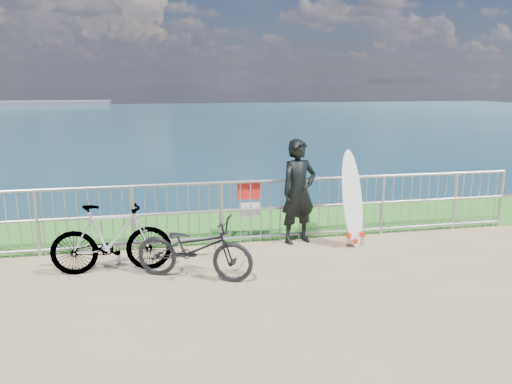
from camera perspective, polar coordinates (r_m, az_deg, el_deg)
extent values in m
plane|color=#2A7620|center=(9.93, -1.92, -3.74)|extent=(120.00, 120.00, 0.00)
cube|color=brown|center=(11.95, -2.84, -13.76)|extent=(120.00, 0.30, 5.00)
plane|color=#1C4355|center=(97.02, -10.86, 7.72)|extent=(260.00, 260.00, 0.00)
cylinder|color=#9A9CA2|center=(8.62, -0.71, 1.21)|extent=(10.00, 0.06, 0.06)
cylinder|color=#9A9CA2|center=(8.73, -0.70, -1.98)|extent=(10.00, 0.05, 0.05)
cylinder|color=#9A9CA2|center=(8.87, -0.69, -5.14)|extent=(10.00, 0.05, 0.05)
cylinder|color=#9A9CA2|center=(8.80, -23.73, -3.33)|extent=(0.06, 0.06, 1.10)
cylinder|color=#9A9CA2|center=(8.60, -13.91, -2.96)|extent=(0.06, 0.06, 1.10)
cylinder|color=#9A9CA2|center=(8.67, -3.95, -2.50)|extent=(0.06, 0.06, 1.10)
cylinder|color=#9A9CA2|center=(8.98, 5.57, -1.98)|extent=(0.06, 0.06, 1.10)
cylinder|color=#9A9CA2|center=(9.53, 14.22, -1.47)|extent=(0.06, 0.06, 1.10)
cylinder|color=#9A9CA2|center=(10.27, 21.78, -0.99)|extent=(0.06, 0.06, 1.10)
cylinder|color=#9A9CA2|center=(10.85, 26.20, -0.71)|extent=(0.06, 0.06, 1.10)
cube|color=red|center=(8.71, -0.77, 0.12)|extent=(0.42, 0.02, 0.30)
cube|color=white|center=(8.71, -0.76, 0.12)|extent=(0.38, 0.01, 0.08)
cube|color=white|center=(8.79, -0.76, -2.04)|extent=(0.36, 0.02, 0.26)
imported|color=black|center=(8.71, 4.89, 0.04)|extent=(0.76, 0.60, 1.83)
ellipsoid|color=silver|center=(8.69, 10.95, -0.71)|extent=(0.54, 0.51, 1.67)
cone|color=red|center=(8.69, 10.32, -4.78)|extent=(0.10, 0.18, 0.10)
cone|color=red|center=(8.79, 11.86, -4.65)|extent=(0.10, 0.18, 0.10)
cone|color=red|center=(8.77, 11.06, -5.40)|extent=(0.10, 0.18, 0.10)
imported|color=black|center=(7.24, -7.07, -6.39)|extent=(1.83, 1.27, 0.91)
imported|color=black|center=(7.69, -16.19, -5.13)|extent=(1.75, 0.50, 1.05)
cylinder|color=#9A9CA2|center=(8.03, -10.04, -5.51)|extent=(1.71, 0.05, 0.05)
cylinder|color=#9A9CA2|center=(8.10, -15.39, -6.85)|extent=(0.04, 0.04, 0.33)
cylinder|color=#9A9CA2|center=(8.13, -4.64, -6.35)|extent=(0.04, 0.04, 0.33)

